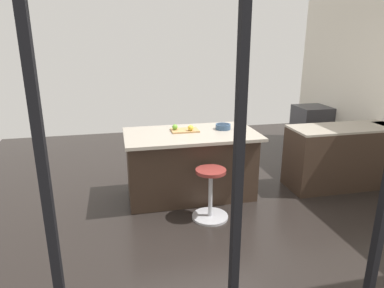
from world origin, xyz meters
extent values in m
plane|color=black|center=(0.00, 0.00, 0.00)|extent=(7.28, 7.28, 0.00)
cube|color=black|center=(0.52, 2.51, 1.43)|extent=(0.05, 0.06, 2.50)
cube|color=black|center=(1.55, 2.51, 1.43)|extent=(0.05, 0.06, 2.50)
cube|color=#38281E|center=(-2.45, 0.10, 0.43)|extent=(2.50, 0.60, 0.87)
cube|color=#9E9384|center=(-2.45, 0.10, 0.88)|extent=(2.50, 0.60, 0.03)
cube|color=#38383D|center=(-2.45, -1.50, 0.43)|extent=(0.60, 0.60, 0.87)
cube|color=black|center=(-2.45, -1.20, 0.39)|extent=(0.44, 0.01, 0.32)
cube|color=#38281E|center=(0.24, -0.04, 0.44)|extent=(1.67, 0.77, 0.88)
cube|color=#9E9384|center=(0.24, 0.01, 0.90)|extent=(1.73, 0.97, 0.04)
cylinder|color=#B7B7BC|center=(0.14, 0.63, 0.01)|extent=(0.44, 0.44, 0.03)
cylinder|color=#B7B7BC|center=(0.14, 0.63, 0.31)|extent=(0.05, 0.05, 0.57)
cylinder|color=maroon|center=(0.14, 0.63, 0.61)|extent=(0.36, 0.36, 0.04)
cube|color=tan|center=(0.30, -0.09, 0.93)|extent=(0.36, 0.24, 0.02)
sphere|color=gold|center=(0.24, -0.02, 0.98)|extent=(0.08, 0.08, 0.08)
sphere|color=#609E2D|center=(0.43, -0.11, 0.97)|extent=(0.07, 0.07, 0.07)
cylinder|color=#334C6B|center=(-0.22, -0.08, 0.95)|extent=(0.20, 0.20, 0.07)
cylinder|color=#192635|center=(-0.22, -0.08, 0.97)|extent=(0.17, 0.17, 0.04)
camera|label=1|loc=(1.17, 4.23, 2.10)|focal=32.13mm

